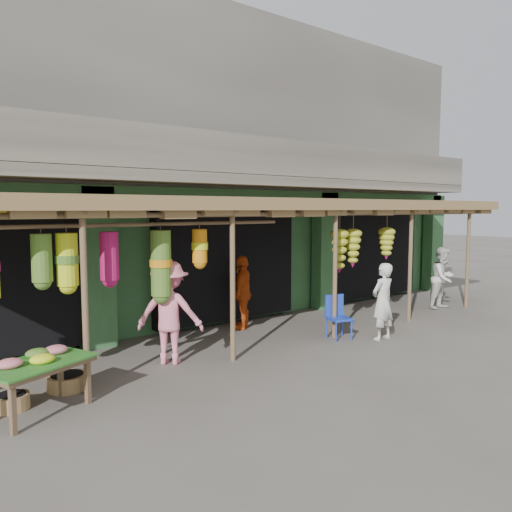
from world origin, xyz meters
TOP-DOWN VIEW (x-y plane):
  - ground at (0.00, 0.00)m, footprint 80.00×80.00m
  - building at (-0.00, 4.87)m, footprint 16.40×6.80m
  - awning at (-0.12, 0.80)m, footprint 14.00×2.70m
  - flower_table at (-4.72, -0.49)m, footprint 1.51×1.21m
  - blue_chair at (1.02, -0.25)m, footprint 0.51×0.52m
  - basket_mid at (-4.17, 0.14)m, footprint 0.75×0.75m
  - basket_right at (-4.98, -0.16)m, footprint 0.47×0.47m
  - person_front at (1.66, -0.87)m, footprint 0.57×0.38m
  - person_right at (5.42, 0.12)m, footprint 0.79×0.61m
  - person_vendor at (0.00, 1.55)m, footprint 0.97×0.90m
  - person_shopper at (-2.41, 0.34)m, footprint 1.26×1.22m

SIDE VIEW (x-z plane):
  - ground at x=0.00m, z-range 0.00..0.00m
  - basket_right at x=-4.98m, z-range 0.00..0.20m
  - basket_mid at x=-4.17m, z-range 0.00..0.22m
  - blue_chair at x=1.02m, z-range 0.05..0.92m
  - flower_table at x=-4.72m, z-range 0.24..1.03m
  - person_front at x=1.66m, z-range 0.00..1.53m
  - person_vendor at x=0.00m, z-range 0.00..1.59m
  - person_right at x=5.42m, z-range 0.00..1.61m
  - person_shopper at x=-2.41m, z-range 0.00..1.73m
  - awning at x=-0.12m, z-range 1.18..3.97m
  - building at x=0.00m, z-range -0.13..6.87m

